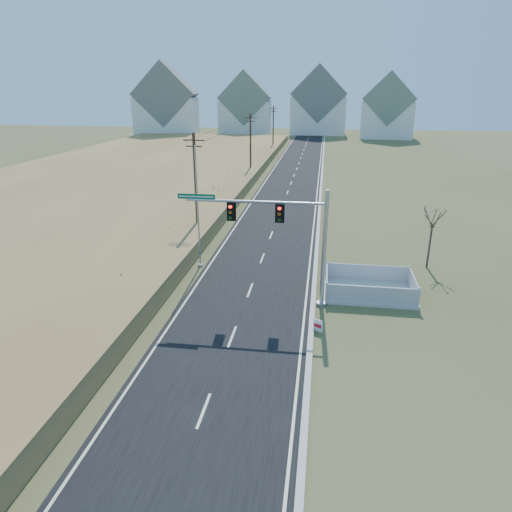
{
  "coord_description": "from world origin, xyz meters",
  "views": [
    {
      "loc": [
        4.38,
        -22.89,
        12.55
      ],
      "look_at": [
        0.77,
        1.52,
        3.4
      ],
      "focal_mm": 32.0,
      "sensor_mm": 36.0,
      "label": 1
    }
  ],
  "objects": [
    {
      "name": "ground",
      "position": [
        0.0,
        0.0,
        0.0
      ],
      "size": [
        260.0,
        260.0,
        0.0
      ],
      "primitive_type": "plane",
      "color": "#454C25",
      "rests_on": "ground"
    },
    {
      "name": "road",
      "position": [
        0.0,
        50.0,
        0.03
      ],
      "size": [
        8.0,
        180.0,
        0.06
      ],
      "primitive_type": "cube",
      "color": "black",
      "rests_on": "ground"
    },
    {
      "name": "curb",
      "position": [
        4.15,
        50.0,
        0.09
      ],
      "size": [
        0.3,
        180.0,
        0.18
      ],
      "primitive_type": "cube",
      "color": "#B2AFA8",
      "rests_on": "ground"
    },
    {
      "name": "reed_marsh",
      "position": [
        -24.0,
        40.0,
        0.65
      ],
      "size": [
        38.0,
        110.0,
        1.3
      ],
      "primitive_type": "cube",
      "color": "#9B8446",
      "rests_on": "ground"
    },
    {
      "name": "utility_pole_near",
      "position": [
        -6.5,
        15.0,
        4.68
      ],
      "size": [
        1.8,
        0.26,
        9.0
      ],
      "color": "#422D1E",
      "rests_on": "ground"
    },
    {
      "name": "utility_pole_mid",
      "position": [
        -6.5,
        45.0,
        4.68
      ],
      "size": [
        1.8,
        0.26,
        9.0
      ],
      "color": "#422D1E",
      "rests_on": "ground"
    },
    {
      "name": "utility_pole_far",
      "position": [
        -6.5,
        75.0,
        4.68
      ],
      "size": [
        1.8,
        0.26,
        9.0
      ],
      "color": "#422D1E",
      "rests_on": "ground"
    },
    {
      "name": "condo_nw",
      "position": [
        -38.0,
        100.0,
        7.7
      ],
      "size": [
        17.69,
        13.38,
        19.05
      ],
      "rotation": [
        0.0,
        0.0,
        0.14
      ],
      "color": "silver",
      "rests_on": "ground"
    },
    {
      "name": "condo_nnw",
      "position": [
        -18.0,
        108.0,
        6.94
      ],
      "size": [
        14.93,
        11.17,
        17.03
      ],
      "rotation": [
        0.0,
        0.0,
        0.07
      ],
      "color": "silver",
      "rests_on": "ground"
    },
    {
      "name": "condo_n",
      "position": [
        2.0,
        112.0,
        7.61
      ],
      "size": [
        15.27,
        10.2,
        18.54
      ],
      "color": "silver",
      "rests_on": "ground"
    },
    {
      "name": "condo_ne",
      "position": [
        20.0,
        104.0,
        6.84
      ],
      "size": [
        14.12,
        10.51,
        16.52
      ],
      "rotation": [
        0.0,
        0.0,
        -0.1
      ],
      "color": "silver",
      "rests_on": "ground"
    },
    {
      "name": "traffic_signal_mast",
      "position": [
        2.78,
        2.57,
        4.4
      ],
      "size": [
        9.0,
        0.61,
        7.16
      ],
      "rotation": [
        0.0,
        0.0,
        0.01
      ],
      "color": "#9EA0A5",
      "rests_on": "ground"
    },
    {
      "name": "fence_enclosure",
      "position": [
        7.66,
        4.69,
        0.27
      ],
      "size": [
        5.74,
        3.93,
        1.31
      ],
      "rotation": [
        0.0,
        0.0,
        0.0
      ],
      "color": "#B7B5AD",
      "rests_on": "ground"
    },
    {
      "name": "open_sign",
      "position": [
        4.5,
        -0.69,
        0.37
      ],
      "size": [
        0.52,
        0.3,
        0.69
      ],
      "rotation": [
        0.0,
        0.0,
        -0.48
      ],
      "color": "white",
      "rests_on": "ground"
    },
    {
      "name": "flagpole",
      "position": [
        -4.37,
        7.81,
        3.53
      ],
      "size": [
        0.4,
        0.4,
        8.83
      ],
      "color": "#B7B5AD",
      "rests_on": "ground"
    },
    {
      "name": "bare_tree",
      "position": [
        12.31,
        10.08,
        3.91
      ],
      "size": [
        1.83,
        1.83,
        4.85
      ],
      "color": "#4C3F33",
      "rests_on": "ground"
    }
  ]
}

